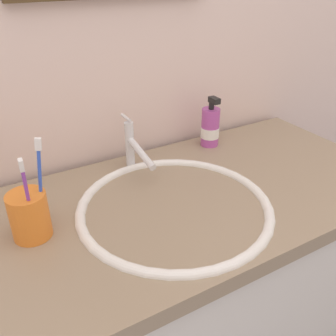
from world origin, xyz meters
TOP-DOWN VIEW (x-y plane):
  - tiled_wall_back at (0.00, 0.31)m, footprint 2.39×0.04m
  - vanity_counter at (0.00, 0.00)m, footprint 1.19×0.53m
  - sink_basin at (-0.01, -0.03)m, footprint 0.45×0.45m
  - faucet at (-0.01, 0.18)m, footprint 0.02×0.17m
  - toothbrush_cup at (-0.32, 0.03)m, footprint 0.08×0.08m
  - toothbrush_purple at (-0.32, 0.01)m, footprint 0.01×0.04m
  - toothbrush_blue at (-0.28, 0.03)m, footprint 0.03×0.02m
  - soap_dispenser at (0.25, 0.21)m, footprint 0.06×0.06m

SIDE VIEW (x-z plane):
  - vanity_counter at x=0.00m, z-range 0.00..0.92m
  - sink_basin at x=-0.01m, z-range 0.83..0.93m
  - toothbrush_cup at x=-0.32m, z-range 0.92..1.02m
  - soap_dispenser at x=0.25m, z-range 0.90..1.05m
  - faucet at x=-0.01m, z-range 0.91..1.05m
  - toothbrush_purple at x=-0.32m, z-range 0.93..1.12m
  - toothbrush_blue at x=-0.28m, z-range 0.94..1.14m
  - tiled_wall_back at x=0.00m, z-range 0.00..2.40m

